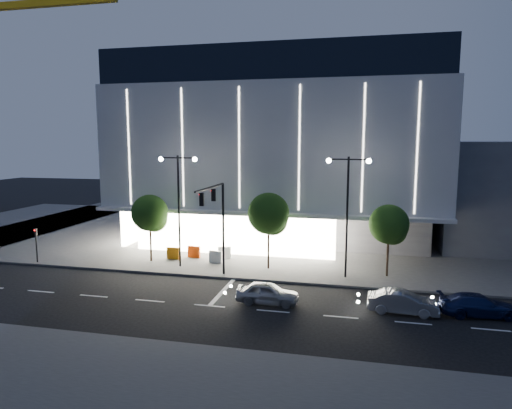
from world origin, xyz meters
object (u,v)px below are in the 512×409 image
object	(u,v)px
street_lamp_west	(179,194)
street_lamp_east	(348,199)
tree_mid	(269,216)
ped_signal_far	(36,242)
traffic_mast	(217,213)
tree_right	(389,226)
car_second	(403,302)
barrier_a	(173,253)
tree_left	(150,215)
barrier_c	(194,252)
car_lead	(268,293)
barrier_b	(216,257)
barrier_d	(224,253)
car_third	(478,305)

from	to	relation	value
street_lamp_west	street_lamp_east	xyz separation A→B (m)	(13.00, 0.00, 0.00)
tree_mid	ped_signal_far	bearing A→B (deg)	-172.45
traffic_mast	tree_right	bearing A→B (deg)	17.02
car_second	barrier_a	size ratio (longest dim) A/B	3.69
car_second	ped_signal_far	bearing A→B (deg)	83.59
tree_left	barrier_a	world-z (taller)	tree_left
barrier_c	car_lead	bearing A→B (deg)	-39.10
barrier_b	ped_signal_far	bearing A→B (deg)	-162.69
street_lamp_west	barrier_d	size ratio (longest dim) A/B	8.18
traffic_mast	car_lead	bearing A→B (deg)	-39.36
car_lead	ped_signal_far	bearing A→B (deg)	76.79
car_third	street_lamp_west	bearing A→B (deg)	68.08
tree_mid	barrier_a	size ratio (longest dim) A/B	5.59
tree_right	car_lead	distance (m)	11.03
street_lamp_east	barrier_d	size ratio (longest dim) A/B	8.18
car_third	street_lamp_east	bearing A→B (deg)	47.69
street_lamp_west	barrier_a	bearing A→B (deg)	126.11
street_lamp_west	barrier_c	bearing A→B (deg)	87.68
ped_signal_far	barrier_d	world-z (taller)	ped_signal_far
street_lamp_west	car_second	distance (m)	18.38
car_third	barrier_d	world-z (taller)	car_third
tree_left	barrier_c	xyz separation A→B (m)	(3.09, 1.79, -3.38)
traffic_mast	car_second	bearing A→B (deg)	-15.19
traffic_mast	street_lamp_east	distance (m)	9.43
street_lamp_west	car_third	xyz separation A→B (m)	(20.79, -5.49, -5.32)
tree_right	traffic_mast	bearing A→B (deg)	-162.98
ped_signal_far	car_second	bearing A→B (deg)	-9.08
traffic_mast	ped_signal_far	world-z (taller)	traffic_mast
street_lamp_east	car_lead	world-z (taller)	street_lamp_east
tree_left	barrier_a	distance (m)	3.84
traffic_mast	barrier_b	xyz separation A→B (m)	(-1.54, 4.26, -4.38)
car_second	barrier_b	bearing A→B (deg)	64.11
tree_mid	tree_right	bearing A→B (deg)	-0.00
tree_mid	car_lead	size ratio (longest dim) A/B	1.56
street_lamp_west	tree_mid	distance (m)	7.28
car_third	barrier_a	bearing A→B (deg)	64.34
street_lamp_west	car_second	world-z (taller)	street_lamp_west
tree_left	barrier_b	world-z (taller)	tree_left
car_lead	barrier_d	distance (m)	11.03
street_lamp_east	car_second	world-z (taller)	street_lamp_east
street_lamp_east	tree_right	xyz separation A→B (m)	(3.03, 1.02, -2.07)
car_third	tree_right	bearing A→B (deg)	29.06
tree_mid	tree_left	bearing A→B (deg)	-180.00
tree_right	car_third	distance (m)	8.70
traffic_mast	tree_right	xyz separation A→B (m)	(12.03, 3.68, -1.14)
tree_mid	barrier_b	world-z (taller)	tree_mid
street_lamp_west	car_second	xyz separation A→B (m)	(16.52, -6.06, -5.29)
tree_mid	barrier_d	distance (m)	6.05
car_second	car_third	xyz separation A→B (m)	(4.26, 0.57, -0.03)
street_lamp_east	barrier_b	bearing A→B (deg)	171.39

